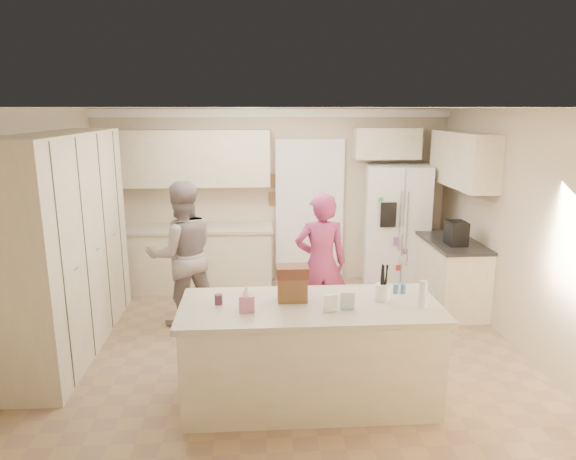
{
  "coord_description": "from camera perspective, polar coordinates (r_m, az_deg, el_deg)",
  "views": [
    {
      "loc": [
        -0.27,
        -5.29,
        2.59
      ],
      "look_at": [
        0.1,
        0.35,
        1.25
      ],
      "focal_mm": 32.0,
      "sensor_mm": 36.0,
      "label": 1
    }
  ],
  "objects": [
    {
      "name": "floor",
      "position": [
        5.91,
        -0.77,
        -12.8
      ],
      "size": [
        5.2,
        4.6,
        0.02
      ],
      "primitive_type": "cube",
      "color": "#927751",
      "rests_on": "ground"
    },
    {
      "name": "ceiling",
      "position": [
        5.3,
        -0.86,
        13.54
      ],
      "size": [
        5.2,
        4.6,
        0.02
      ],
      "primitive_type": "cube",
      "color": "white",
      "rests_on": "wall_back"
    },
    {
      "name": "wall_back",
      "position": [
        7.72,
        -1.69,
        3.71
      ],
      "size": [
        5.2,
        0.02,
        2.6
      ],
      "primitive_type": "cube",
      "color": "beige",
      "rests_on": "ground"
    },
    {
      "name": "wall_front",
      "position": [
        3.26,
        1.31,
        -9.99
      ],
      "size": [
        5.2,
        0.02,
        2.6
      ],
      "primitive_type": "cube",
      "color": "beige",
      "rests_on": "ground"
    },
    {
      "name": "wall_left",
      "position": [
        5.93,
        -26.88,
        -0.7
      ],
      "size": [
        0.02,
        4.6,
        2.6
      ],
      "primitive_type": "cube",
      "color": "beige",
      "rests_on": "ground"
    },
    {
      "name": "wall_right",
      "position": [
        6.16,
        24.21,
        0.05
      ],
      "size": [
        0.02,
        4.6,
        2.6
      ],
      "primitive_type": "cube",
      "color": "beige",
      "rests_on": "ground"
    },
    {
      "name": "crown_back",
      "position": [
        7.56,
        -1.74,
        12.87
      ],
      "size": [
        5.2,
        0.08,
        0.12
      ],
      "primitive_type": "cube",
      "color": "white",
      "rests_on": "wall_back"
    },
    {
      "name": "pantry_bank",
      "position": [
        6.03,
        -23.32,
        -1.37
      ],
      "size": [
        0.6,
        2.6,
        2.35
      ],
      "primitive_type": "cube",
      "color": "beige",
      "rests_on": "floor"
    },
    {
      "name": "back_base_cab",
      "position": [
        7.66,
        -10.21,
        -3.19
      ],
      "size": [
        2.2,
        0.6,
        0.88
      ],
      "primitive_type": "cube",
      "color": "beige",
      "rests_on": "floor"
    },
    {
      "name": "back_countertop",
      "position": [
        7.53,
        -10.36,
        0.14
      ],
      "size": [
        2.24,
        0.63,
        0.04
      ],
      "primitive_type": "cube",
      "color": "#BDB29B",
      "rests_on": "back_base_cab"
    },
    {
      "name": "back_upper_cab",
      "position": [
        7.5,
        -10.57,
        7.83
      ],
      "size": [
        2.2,
        0.35,
        0.8
      ],
      "primitive_type": "cube",
      "color": "beige",
      "rests_on": "wall_back"
    },
    {
      "name": "doorway_opening",
      "position": [
        7.77,
        2.39,
        1.89
      ],
      "size": [
        0.9,
        0.06,
        2.1
      ],
      "primitive_type": "cube",
      "color": "black",
      "rests_on": "floor"
    },
    {
      "name": "doorway_casing",
      "position": [
        7.74,
        2.41,
        1.84
      ],
      "size": [
        1.02,
        0.03,
        2.22
      ],
      "primitive_type": "cube",
      "color": "white",
      "rests_on": "floor"
    },
    {
      "name": "wall_frame_upper",
      "position": [
        7.64,
        -1.54,
        5.51
      ],
      "size": [
        0.15,
        0.02,
        0.2
      ],
      "primitive_type": "cube",
      "color": "brown",
      "rests_on": "wall_back"
    },
    {
      "name": "wall_frame_lower",
      "position": [
        7.68,
        -1.53,
        3.51
      ],
      "size": [
        0.15,
        0.02,
        0.2
      ],
      "primitive_type": "cube",
      "color": "brown",
      "rests_on": "wall_back"
    },
    {
      "name": "refrigerator",
      "position": [
        7.73,
        11.9,
        0.41
      ],
      "size": [
        1.0,
        0.83,
        1.8
      ],
      "primitive_type": "cube",
      "rotation": [
        0.0,
        0.0,
        -0.16
      ],
      "color": "white",
      "rests_on": "floor"
    },
    {
      "name": "fridge_seam",
      "position": [
        7.4,
        12.63,
        -0.21
      ],
      "size": [
        0.02,
        0.02,
        1.78
      ],
      "primitive_type": "cube",
      "color": "gray",
      "rests_on": "refrigerator"
    },
    {
      "name": "fridge_dispenser",
      "position": [
        7.27,
        11.08,
        1.66
      ],
      "size": [
        0.22,
        0.03,
        0.35
      ],
      "primitive_type": "cube",
      "color": "black",
      "rests_on": "refrigerator"
    },
    {
      "name": "fridge_handle_l",
      "position": [
        7.33,
        12.34,
        0.9
      ],
      "size": [
        0.02,
        0.02,
        0.85
      ],
      "primitive_type": "cylinder",
      "color": "silver",
      "rests_on": "refrigerator"
    },
    {
      "name": "fridge_handle_r",
      "position": [
        7.36,
        13.09,
        0.91
      ],
      "size": [
        0.02,
        0.02,
        0.85
      ],
      "primitive_type": "cylinder",
      "color": "silver",
      "rests_on": "refrigerator"
    },
    {
      "name": "over_fridge_cab",
      "position": [
        7.68,
        10.89,
        9.44
      ],
      "size": [
        0.95,
        0.35,
        0.45
      ],
      "primitive_type": "cube",
      "color": "beige",
      "rests_on": "wall_back"
    },
    {
      "name": "right_base_cab",
      "position": [
        7.13,
        17.64,
        -4.87
      ],
      "size": [
        0.6,
        1.2,
        0.88
      ],
      "primitive_type": "cube",
      "color": "beige",
      "rests_on": "floor"
    },
    {
      "name": "right_countertop",
      "position": [
        7.0,
        17.83,
        -1.29
      ],
      "size": [
        0.63,
        1.24,
        0.04
      ],
      "primitive_type": "cube",
      "color": "#2D2B28",
      "rests_on": "right_base_cab"
    },
    {
      "name": "right_upper_cab",
      "position": [
        7.06,
        18.87,
        7.42
      ],
      "size": [
        0.35,
        1.5,
        0.7
      ],
      "primitive_type": "cube",
      "color": "beige",
      "rests_on": "wall_right"
    },
    {
      "name": "coffee_maker",
      "position": [
        6.77,
        18.22,
        -0.33
      ],
      "size": [
        0.22,
        0.28,
        0.3
      ],
      "primitive_type": "cube",
      "color": "black",
      "rests_on": "right_countertop"
    },
    {
      "name": "island_base",
      "position": [
        4.74,
        2.42,
        -13.68
      ],
      "size": [
        2.2,
        0.9,
        0.88
      ],
      "primitive_type": "cube",
      "color": "beige",
      "rests_on": "floor"
    },
    {
      "name": "island_top",
      "position": [
        4.55,
        2.48,
        -8.51
      ],
      "size": [
        2.28,
        0.96,
        0.05
      ],
      "primitive_type": "cube",
      "color": "#BDB29B",
      "rests_on": "island_base"
    },
    {
      "name": "utensil_crock",
      "position": [
        4.67,
        10.43,
        -6.82
      ],
      "size": [
        0.13,
        0.13,
        0.15
      ],
      "primitive_type": "cylinder",
      "color": "white",
      "rests_on": "island_top"
    },
    {
      "name": "tissue_box",
      "position": [
        4.4,
        -4.59,
        -8.0
      ],
      "size": [
        0.13,
        0.13,
        0.14
      ],
      "primitive_type": "cube",
      "color": "#C36E91",
      "rests_on": "island_top"
    },
    {
      "name": "tissue_plume",
      "position": [
        4.36,
        -4.61,
        -6.66
      ],
      "size": [
        0.08,
        0.08,
        0.08
      ],
      "primitive_type": "cone",
      "color": "white",
      "rests_on": "tissue_box"
    },
    {
      "name": "dollhouse_body",
      "position": [
        4.58,
        0.48,
        -6.53
      ],
      "size": [
        0.26,
        0.18,
        0.22
      ],
      "primitive_type": "cube",
      "color": "brown",
      "rests_on": "island_top"
    },
    {
      "name": "dollhouse_roof",
      "position": [
        4.53,
        0.48,
        -4.63
      ],
      "size": [
        0.28,
        0.2,
        0.1
      ],
      "primitive_type": "cube",
      "color": "#592D1E",
      "rests_on": "dollhouse_body"
    },
    {
      "name": "jam_jar",
      "position": [
        4.56,
        -7.73,
        -7.64
      ],
      "size": [
        0.07,
        0.07,
        0.09
      ],
      "primitive_type": "cylinder",
      "color": "#59263F",
      "rests_on": "island_top"
    },
    {
      "name": "greeting_card_a",
      "position": [
        4.34,
        4.76,
        -8.14
      ],
      "size": [
        0.12,
        0.06,
        0.16
      ],
      "primitive_type": "cube",
      "rotation": [
        0.15,
        0.0,
        0.2
      ],
      "color": "white",
      "rests_on": "island_top"
    },
    {
      "name": "greeting_card_b",
      "position": [
        4.41,
        6.61,
        -7.83
      ],
      "size": [
        0.12,
        0.05,
        0.16
      ],
      "primitive_type": "cube",
      "rotation": [
        0.15,
        0.0,
        -0.1
      ],
      "color": "silver",
      "rests_on": "island_top"
    },
    {
      "name": "water_bottle",
      "position": [
        4.56,
        14.76,
        -6.96
      ],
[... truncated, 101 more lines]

